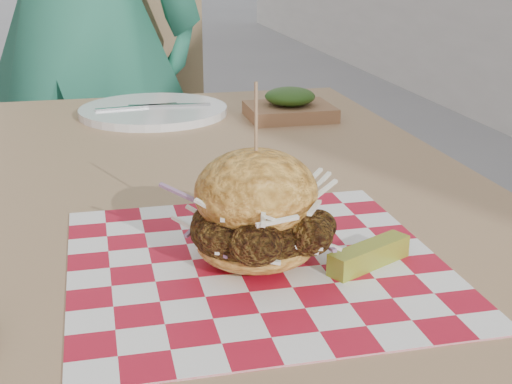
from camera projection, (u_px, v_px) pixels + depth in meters
diner at (77, 17)px, 1.79m from camera, size 0.74×0.62×1.75m
patio_table at (186, 243)px, 0.94m from camera, size 0.80×1.20×0.75m
patio_chair at (139, 131)px, 1.98m from camera, size 0.47×0.48×0.95m
paper_liner at (256, 263)px, 0.70m from camera, size 0.36×0.36×0.00m
sandwich at (256, 215)px, 0.68m from camera, size 0.16×0.16×0.18m
pickle_spear at (369, 255)px, 0.69m from camera, size 0.09×0.06×0.02m
place_setting at (153, 111)px, 1.31m from camera, size 0.27×0.27×0.02m
kraft_tray at (290, 106)px, 1.27m from camera, size 0.15×0.12×0.06m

